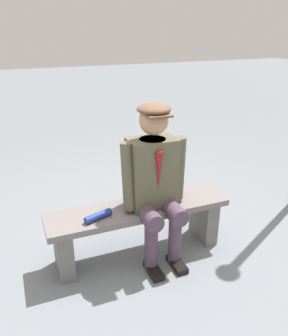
% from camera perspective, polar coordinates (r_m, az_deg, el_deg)
% --- Properties ---
extents(ground_plane, '(30.00, 30.00, 0.00)m').
position_cam_1_polar(ground_plane, '(3.17, -0.85, -14.05)').
color(ground_plane, slate).
extents(bench, '(1.58, 0.38, 0.48)m').
position_cam_1_polar(bench, '(2.98, -0.88, -9.01)').
color(bench, slate).
rests_on(bench, ground).
extents(seated_man, '(0.56, 0.55, 1.35)m').
position_cam_1_polar(seated_man, '(2.78, 1.84, -1.71)').
color(seated_man, brown).
rests_on(seated_man, ground).
extents(rolled_magazine, '(0.24, 0.13, 0.06)m').
position_cam_1_polar(rolled_magazine, '(2.74, -7.73, -8.02)').
color(rolled_magazine, navy).
rests_on(rolled_magazine, bench).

